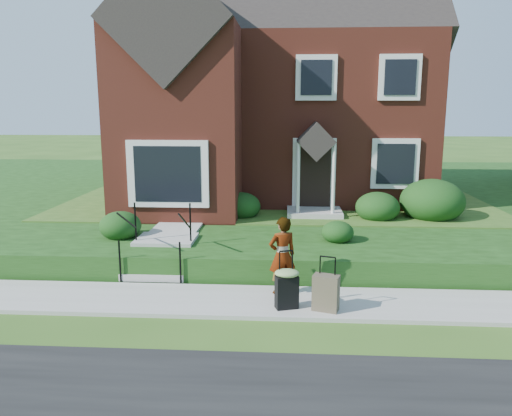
# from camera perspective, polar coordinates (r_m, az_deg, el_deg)

# --- Properties ---
(ground) EXTENTS (120.00, 120.00, 0.00)m
(ground) POSITION_cam_1_polar(r_m,az_deg,el_deg) (9.86, 1.13, -10.89)
(ground) COLOR #2D5119
(ground) RESTS_ON ground
(sidewalk) EXTENTS (60.00, 1.60, 0.08)m
(sidewalk) POSITION_cam_1_polar(r_m,az_deg,el_deg) (9.85, 1.13, -10.67)
(sidewalk) COLOR #9E9B93
(sidewalk) RESTS_ON ground
(terrace) EXTENTS (44.00, 20.00, 0.60)m
(terrace) POSITION_cam_1_polar(r_m,az_deg,el_deg) (20.64, 13.63, 1.46)
(terrace) COLOR #17380F
(terrace) RESTS_ON ground
(walkway) EXTENTS (1.20, 6.00, 0.06)m
(walkway) POSITION_cam_1_polar(r_m,az_deg,el_deg) (14.74, -7.77, -0.90)
(walkway) COLOR #9E9B93
(walkway) RESTS_ON terrace
(main_house) EXTENTS (10.40, 10.20, 9.40)m
(main_house) POSITION_cam_1_polar(r_m,az_deg,el_deg) (18.80, 1.84, 16.02)
(main_house) COLOR maroon
(main_house) RESTS_ON terrace
(front_steps) EXTENTS (1.40, 2.02, 1.50)m
(front_steps) POSITION_cam_1_polar(r_m,az_deg,el_deg) (11.80, -10.73, -4.88)
(front_steps) COLOR #9E9B93
(front_steps) RESTS_ON ground
(foundation_shrubs) EXTENTS (10.08, 4.08, 1.28)m
(foundation_shrubs) POSITION_cam_1_polar(r_m,az_deg,el_deg) (14.33, 8.37, 0.71)
(foundation_shrubs) COLOR #103710
(foundation_shrubs) RESTS_ON terrace
(woman) EXTENTS (0.67, 0.57, 1.57)m
(woman) POSITION_cam_1_polar(r_m,az_deg,el_deg) (9.94, 3.02, -5.44)
(woman) COLOR #999999
(woman) RESTS_ON sidewalk
(suitcase_black) EXTENTS (0.54, 0.49, 1.10)m
(suitcase_black) POSITION_cam_1_polar(r_m,az_deg,el_deg) (9.33, 3.54, -8.92)
(suitcase_black) COLOR black
(suitcase_black) RESTS_ON sidewalk
(suitcase_olive) EXTENTS (0.53, 0.39, 1.01)m
(suitcase_olive) POSITION_cam_1_polar(r_m,az_deg,el_deg) (9.33, 7.99, -9.56)
(suitcase_olive) COLOR brown
(suitcase_olive) RESTS_ON sidewalk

